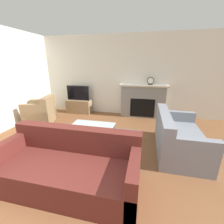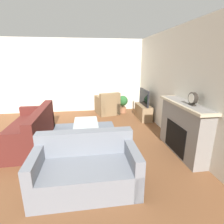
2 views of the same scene
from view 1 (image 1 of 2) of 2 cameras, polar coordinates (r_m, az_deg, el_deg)
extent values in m
cube|color=silver|center=(5.38, 0.89, 13.56)|extent=(8.18, 0.06, 2.70)
cube|color=slate|center=(3.65, -7.77, -11.24)|extent=(2.21, 1.81, 0.00)
cube|color=gray|center=(5.21, 11.63, 4.13)|extent=(1.45, 0.32, 1.10)
cube|color=black|center=(5.10, 11.43, 1.49)|extent=(0.80, 0.01, 0.62)
cube|color=beige|center=(5.08, 12.00, 9.83)|extent=(1.57, 0.38, 0.05)
cube|color=#997A56|center=(5.72, -12.43, 2.11)|extent=(0.90, 0.35, 0.48)
cube|color=#232328|center=(5.60, -12.78, 7.10)|extent=(0.84, 0.05, 0.53)
cube|color=black|center=(5.58, -12.90, 7.04)|extent=(0.80, 0.01, 0.49)
cube|color=#5B231E|center=(2.49, -16.47, -21.83)|extent=(2.08, 0.90, 0.42)
cube|color=#5B231E|center=(2.52, -13.48, -9.87)|extent=(2.08, 0.20, 0.40)
cube|color=#5B231E|center=(2.97, -33.88, -14.55)|extent=(0.14, 0.90, 0.66)
cube|color=#5B231E|center=(2.18, 8.35, -23.78)|extent=(0.14, 0.90, 0.66)
cube|color=gray|center=(3.49, 24.17, -10.34)|extent=(0.88, 1.57, 0.42)
cube|color=gray|center=(3.27, 19.24, -3.75)|extent=(0.20, 1.57, 0.40)
cube|color=gray|center=(2.83, 27.14, -14.94)|extent=(0.88, 0.14, 0.66)
cube|color=gray|center=(4.08, 22.61, -4.15)|extent=(0.88, 0.14, 0.66)
cube|color=#8C704C|center=(5.21, -25.69, -1.25)|extent=(0.94, 0.90, 0.42)
cube|color=#8C704C|center=(4.99, -23.28, 3.20)|extent=(0.38, 0.76, 0.40)
cube|color=#8C704C|center=(5.44, -24.64, 0.98)|extent=(0.79, 0.33, 0.66)
cube|color=#8C704C|center=(4.92, -27.22, -1.08)|extent=(0.79, 0.33, 0.66)
cylinder|color=#333338|center=(3.59, -16.08, -9.02)|extent=(0.04, 0.04, 0.37)
cylinder|color=#333338|center=(3.27, -1.29, -11.06)|extent=(0.04, 0.04, 0.37)
cylinder|color=#333338|center=(4.01, -12.53, -5.77)|extent=(0.04, 0.04, 0.37)
cylinder|color=#333338|center=(3.72, 0.69, -7.20)|extent=(0.04, 0.04, 0.37)
cube|color=silver|center=(3.53, -7.65, -5.32)|extent=(1.01, 0.61, 0.02)
cylinder|color=#AD704C|center=(5.72, -22.15, -0.31)|extent=(0.27, 0.27, 0.20)
cylinder|color=#4C3823|center=(5.67, -22.34, 1.20)|extent=(0.03, 0.03, 0.11)
sphere|color=#2D6B33|center=(5.62, -22.59, 3.22)|extent=(0.38, 0.38, 0.38)
cube|color=#28231E|center=(5.11, 14.37, 10.15)|extent=(0.15, 0.07, 0.03)
cylinder|color=#28231E|center=(5.09, 14.48, 11.55)|extent=(0.22, 0.07, 0.22)
cylinder|color=white|center=(5.05, 14.49, 11.50)|extent=(0.18, 0.00, 0.18)
camera|label=2|loc=(4.37, 59.77, 11.33)|focal=28.00mm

